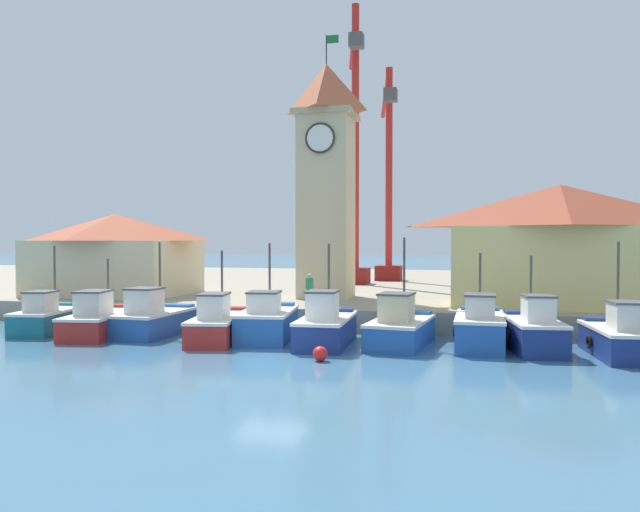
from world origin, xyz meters
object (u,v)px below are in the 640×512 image
(fishing_boat_far_left, at_px, (49,318))
(fishing_boat_mid_left, at_px, (218,324))
(fishing_boat_center, at_px, (267,322))
(fishing_boat_far_right, at_px, (534,331))
(fishing_boat_right_outer, at_px, (480,328))
(warehouse_right, at_px, (559,244))
(clock_tower, at_px, (326,174))
(port_crane_far, at_px, (355,174))
(fishing_boat_left_outer, at_px, (102,320))
(fishing_boat_mid_right, at_px, (326,326))
(dock_worker_near_tower, at_px, (310,289))
(warehouse_left, at_px, (115,253))
(fishing_boat_end_right, at_px, (622,338))
(mooring_buoy, at_px, (320,354))
(port_crane_near, at_px, (389,197))
(fishing_boat_right_inner, at_px, (400,328))
(fishing_boat_left_inner, at_px, (153,319))

(fishing_boat_far_left, distance_m, fishing_boat_mid_left, 8.60)
(fishing_boat_center, bearing_deg, fishing_boat_far_right, -0.60)
(fishing_boat_right_outer, bearing_deg, warehouse_right, 61.31)
(clock_tower, relative_size, port_crane_far, 0.72)
(fishing_boat_far_left, xyz_separation_m, clock_tower, (11.08, 9.33, 7.36))
(fishing_boat_far_left, height_order, fishing_boat_left_outer, fishing_boat_far_left)
(fishing_boat_far_right, bearing_deg, fishing_boat_mid_left, -177.73)
(fishing_boat_mid_right, bearing_deg, port_crane_far, 97.30)
(fishing_boat_mid_left, height_order, fishing_boat_center, fishing_boat_center)
(fishing_boat_right_outer, distance_m, port_crane_far, 23.41)
(warehouse_right, xyz_separation_m, dock_worker_near_tower, (-11.97, -3.06, -2.24))
(dock_worker_near_tower, bearing_deg, warehouse_left, 163.28)
(warehouse_left, xyz_separation_m, port_crane_far, (12.51, 12.02, 5.66))
(fishing_boat_far_left, distance_m, fishing_boat_mid_right, 13.34)
(fishing_boat_mid_left, bearing_deg, fishing_boat_far_left, 177.99)
(fishing_boat_left_outer, xyz_separation_m, fishing_boat_end_right, (21.60, -0.04, 0.02))
(fishing_boat_mid_left, relative_size, mooring_buoy, 9.96)
(fishing_boat_far_right, xyz_separation_m, dock_worker_near_tower, (-10.12, 4.40, 1.09))
(clock_tower, height_order, warehouse_left, clock_tower)
(port_crane_near, height_order, mooring_buoy, port_crane_near)
(fishing_boat_right_inner, relative_size, port_crane_near, 0.28)
(warehouse_right, height_order, mooring_buoy, warehouse_right)
(fishing_boat_mid_right, height_order, fishing_boat_far_right, fishing_boat_mid_right)
(fishing_boat_right_inner, bearing_deg, fishing_boat_far_right, -0.10)
(fishing_boat_left_outer, distance_m, fishing_boat_right_inner, 13.40)
(fishing_boat_mid_left, relative_size, dock_worker_near_tower, 3.29)
(fishing_boat_far_left, bearing_deg, fishing_boat_mid_left, -2.01)
(fishing_boat_left_inner, height_order, warehouse_right, warehouse_right)
(fishing_boat_mid_right, height_order, port_crane_far, port_crane_far)
(fishing_boat_center, distance_m, dock_worker_near_tower, 4.48)
(port_crane_near, distance_m, dock_worker_near_tower, 21.48)
(fishing_boat_right_inner, xyz_separation_m, mooring_buoy, (-2.41, -3.87, -0.47))
(fishing_boat_center, height_order, mooring_buoy, fishing_boat_center)
(fishing_boat_left_inner, distance_m, warehouse_left, 11.09)
(warehouse_right, bearing_deg, fishing_boat_right_inner, -133.25)
(fishing_boat_mid_right, distance_m, dock_worker_near_tower, 5.44)
(fishing_boat_left_outer, xyz_separation_m, fishing_boat_center, (7.66, 0.56, 0.09))
(fishing_boat_mid_left, relative_size, port_crane_far, 0.26)
(warehouse_left, relative_size, port_crane_far, 0.44)
(mooring_buoy, bearing_deg, fishing_boat_left_outer, 162.69)
(fishing_boat_left_inner, height_order, clock_tower, clock_tower)
(fishing_boat_mid_right, relative_size, mooring_buoy, 8.92)
(fishing_boat_left_outer, xyz_separation_m, fishing_boat_left_inner, (2.19, 0.65, 0.04))
(fishing_boat_right_outer, bearing_deg, mooring_buoy, -142.60)
(fishing_boat_end_right, height_order, warehouse_left, warehouse_left)
(fishing_boat_center, relative_size, clock_tower, 0.32)
(fishing_boat_right_outer, height_order, fishing_boat_far_right, fishing_boat_right_outer)
(clock_tower, xyz_separation_m, port_crane_far, (-0.43, 11.26, 1.12))
(fishing_boat_center, distance_m, port_crane_far, 21.94)
(fishing_boat_far_right, height_order, dock_worker_near_tower, fishing_boat_far_right)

